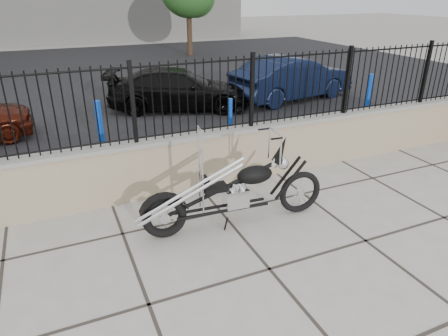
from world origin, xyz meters
TOP-DOWN VIEW (x-y plane):
  - ground_plane at (0.00, 0.00)m, footprint 90.00×90.00m
  - parking_lot at (0.00, 12.50)m, footprint 30.00×30.00m
  - retaining_wall at (0.00, 2.50)m, footprint 14.00×0.36m
  - iron_fence at (0.00, 2.50)m, footprint 14.00×0.08m
  - chopper_motorcycle at (0.01, 1.12)m, footprint 2.61×0.66m
  - car_black at (1.20, 7.31)m, footprint 4.24×2.85m
  - car_blue at (4.75, 7.02)m, footprint 4.17×2.09m
  - bollard_a at (-1.29, 4.81)m, footprint 0.17×0.17m
  - bollard_b at (1.59, 4.66)m, footprint 0.13×0.13m
  - bollard_c at (5.85, 4.88)m, footprint 0.15×0.15m

SIDE VIEW (x-z plane):
  - ground_plane at x=0.00m, z-range 0.00..0.00m
  - parking_lot at x=0.00m, z-range 0.00..0.00m
  - bollard_b at x=1.59m, z-range 0.00..0.88m
  - retaining_wall at x=0.00m, z-range 0.00..0.96m
  - bollard_c at x=5.85m, z-range 0.00..1.07m
  - bollard_a at x=-1.29m, z-range 0.00..1.10m
  - car_black at x=1.20m, z-range 0.00..1.14m
  - car_blue at x=4.75m, z-range 0.00..1.31m
  - chopper_motorcycle at x=0.01m, z-range 0.00..1.55m
  - iron_fence at x=0.00m, z-range 0.96..2.16m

